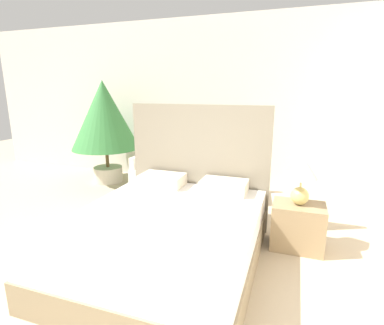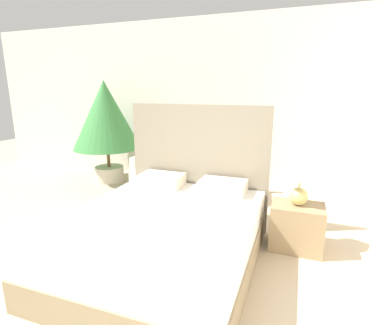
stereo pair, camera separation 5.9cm
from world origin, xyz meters
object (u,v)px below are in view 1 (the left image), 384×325
object	(u,v)px
armchair_near_window_left	(157,176)
armchair_near_window_right	(219,182)
nightstand	(297,226)
table_lamp	(302,174)
potted_palm	(104,118)
bed	(169,232)

from	to	relation	value
armchair_near_window_left	armchair_near_window_right	size ratio (longest dim) A/B	1.00
nightstand	table_lamp	xyz separation A→B (m)	(-0.01, 0.01, 0.59)
potted_palm	table_lamp	distance (m)	3.64
bed	potted_palm	xyz separation A→B (m)	(-2.14, 2.08, 0.88)
bed	potted_palm	size ratio (longest dim) A/B	1.13
bed	nightstand	world-z (taller)	bed
potted_palm	table_lamp	xyz separation A→B (m)	(3.34, -1.39, -0.36)
nightstand	bed	bearing A→B (deg)	-150.45
nightstand	table_lamp	bearing A→B (deg)	131.53
potted_palm	nightstand	world-z (taller)	potted_palm
bed	table_lamp	distance (m)	1.49
table_lamp	nightstand	bearing A→B (deg)	-48.47
bed	armchair_near_window_left	distance (m)	2.15
armchair_near_window_left	nightstand	bearing A→B (deg)	-23.88
potted_palm	table_lamp	world-z (taller)	potted_palm
armchair_near_window_left	table_lamp	distance (m)	2.60
potted_palm	armchair_near_window_right	bearing A→B (deg)	-5.12
table_lamp	armchair_near_window_right	bearing A→B (deg)	134.39
armchair_near_window_right	table_lamp	world-z (taller)	table_lamp
bed	table_lamp	size ratio (longest dim) A/B	3.95
armchair_near_window_right	table_lamp	size ratio (longest dim) A/B	1.62
bed	potted_palm	bearing A→B (deg)	135.74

